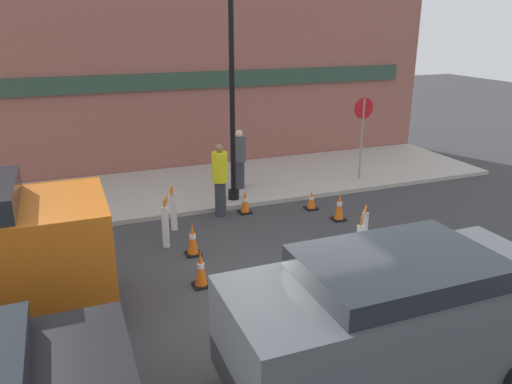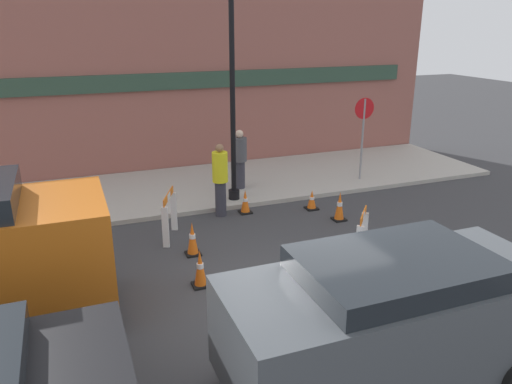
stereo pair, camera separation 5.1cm
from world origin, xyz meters
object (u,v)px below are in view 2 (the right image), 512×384
at_px(stop_sign, 363,126).
at_px(person_worker, 220,178).
at_px(streetlamp_post, 232,50).
at_px(person_pedestrian, 240,158).
at_px(parked_car_1, 391,314).

distance_m(stop_sign, person_worker, 4.75).
distance_m(streetlamp_post, stop_sign, 4.55).
height_order(streetlamp_post, person_worker, streetlamp_post).
relative_size(stop_sign, person_worker, 1.33).
height_order(person_pedestrian, parked_car_1, parked_car_1).
bearing_deg(streetlamp_post, stop_sign, 4.34).
height_order(streetlamp_post, parked_car_1, streetlamp_post).
bearing_deg(person_pedestrian, parked_car_1, 93.55).
relative_size(stop_sign, parked_car_1, 0.55).
xyz_separation_m(streetlamp_post, person_worker, (-0.58, -0.72, -2.90)).
distance_m(stop_sign, parked_car_1, 8.68).
bearing_deg(parked_car_1, person_worker, 92.16).
height_order(person_worker, parked_car_1, parked_car_1).
bearing_deg(person_worker, stop_sign, 91.30).
relative_size(stop_sign, person_pedestrian, 1.45).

